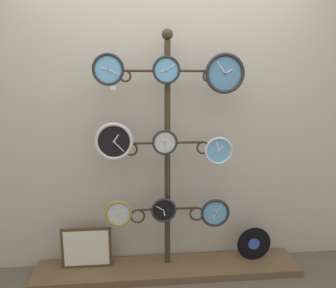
{
  "coord_description": "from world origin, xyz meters",
  "views": [
    {
      "loc": [
        -0.24,
        -2.13,
        1.6
      ],
      "look_at": [
        0.0,
        0.36,
        1.1
      ],
      "focal_mm": 35.0,
      "sensor_mm": 36.0,
      "label": 1
    }
  ],
  "objects_px": {
    "clock_middle_right": "(219,151)",
    "clock_bottom_right": "(215,213)",
    "clock_middle_left": "(114,141)",
    "display_stand": "(167,191)",
    "clock_bottom_left": "(119,213)",
    "clock_bottom_center": "(164,210)",
    "clock_middle_center": "(165,142)",
    "picture_frame": "(87,248)",
    "clock_top_center": "(166,70)",
    "clock_top_right": "(225,73)",
    "vinyl_record": "(254,244)",
    "clock_top_left": "(108,69)"
  },
  "relations": [
    {
      "from": "clock_top_center",
      "to": "picture_frame",
      "type": "height_order",
      "value": "clock_top_center"
    },
    {
      "from": "display_stand",
      "to": "clock_bottom_center",
      "type": "relative_size",
      "value": 9.65
    },
    {
      "from": "clock_middle_right",
      "to": "display_stand",
      "type": "bearing_deg",
      "value": 164.87
    },
    {
      "from": "clock_top_right",
      "to": "clock_bottom_right",
      "type": "relative_size",
      "value": 1.26
    },
    {
      "from": "clock_bottom_left",
      "to": "clock_middle_left",
      "type": "bearing_deg",
      "value": 174.59
    },
    {
      "from": "clock_top_right",
      "to": "clock_middle_right",
      "type": "distance_m",
      "value": 0.59
    },
    {
      "from": "display_stand",
      "to": "clock_middle_right",
      "type": "bearing_deg",
      "value": -15.13
    },
    {
      "from": "clock_top_center",
      "to": "clock_middle_left",
      "type": "height_order",
      "value": "clock_top_center"
    },
    {
      "from": "vinyl_record",
      "to": "clock_middle_right",
      "type": "bearing_deg",
      "value": -168.88
    },
    {
      "from": "picture_frame",
      "to": "clock_middle_center",
      "type": "bearing_deg",
      "value": -8.32
    },
    {
      "from": "display_stand",
      "to": "clock_top_right",
      "type": "distance_m",
      "value": 1.03
    },
    {
      "from": "clock_top_center",
      "to": "clock_bottom_right",
      "type": "xyz_separation_m",
      "value": [
        0.4,
        -0.0,
        -1.13
      ]
    },
    {
      "from": "clock_middle_left",
      "to": "clock_bottom_left",
      "type": "bearing_deg",
      "value": -5.41
    },
    {
      "from": "clock_middle_right",
      "to": "clock_bottom_right",
      "type": "xyz_separation_m",
      "value": [
        -0.01,
        0.02,
        -0.52
      ]
    },
    {
      "from": "clock_top_center",
      "to": "picture_frame",
      "type": "distance_m",
      "value": 1.57
    },
    {
      "from": "clock_bottom_left",
      "to": "clock_bottom_center",
      "type": "relative_size",
      "value": 1.05
    },
    {
      "from": "clock_middle_left",
      "to": "vinyl_record",
      "type": "relative_size",
      "value": 0.99
    },
    {
      "from": "clock_top_center",
      "to": "clock_bottom_center",
      "type": "distance_m",
      "value": 1.09
    },
    {
      "from": "clock_middle_left",
      "to": "display_stand",
      "type": "bearing_deg",
      "value": 10.91
    },
    {
      "from": "clock_middle_center",
      "to": "clock_bottom_right",
      "type": "bearing_deg",
      "value": 2.8
    },
    {
      "from": "clock_bottom_left",
      "to": "clock_bottom_right",
      "type": "xyz_separation_m",
      "value": [
        0.78,
        -0.01,
        -0.02
      ]
    },
    {
      "from": "clock_bottom_right",
      "to": "clock_bottom_left",
      "type": "bearing_deg",
      "value": 179.45
    },
    {
      "from": "clock_middle_center",
      "to": "picture_frame",
      "type": "height_order",
      "value": "clock_middle_center"
    },
    {
      "from": "clock_top_right",
      "to": "clock_bottom_center",
      "type": "bearing_deg",
      "value": 179.02
    },
    {
      "from": "clock_top_left",
      "to": "clock_bottom_center",
      "type": "height_order",
      "value": "clock_top_left"
    },
    {
      "from": "display_stand",
      "to": "vinyl_record",
      "type": "xyz_separation_m",
      "value": [
        0.74,
        -0.04,
        -0.49
      ]
    },
    {
      "from": "clock_middle_right",
      "to": "vinyl_record",
      "type": "relative_size",
      "value": 0.75
    },
    {
      "from": "clock_bottom_center",
      "to": "clock_bottom_right",
      "type": "relative_size",
      "value": 0.85
    },
    {
      "from": "clock_middle_right",
      "to": "clock_bottom_left",
      "type": "relative_size",
      "value": 1.03
    },
    {
      "from": "clock_top_center",
      "to": "clock_top_right",
      "type": "xyz_separation_m",
      "value": [
        0.44,
        -0.02,
        -0.02
      ]
    },
    {
      "from": "clock_top_left",
      "to": "clock_middle_left",
      "type": "bearing_deg",
      "value": -3.53
    },
    {
      "from": "clock_bottom_center",
      "to": "clock_bottom_left",
      "type": "bearing_deg",
      "value": 178.15
    },
    {
      "from": "clock_bottom_left",
      "to": "picture_frame",
      "type": "distance_m",
      "value": 0.43
    },
    {
      "from": "clock_middle_right",
      "to": "picture_frame",
      "type": "xyz_separation_m",
      "value": [
        -1.06,
        0.09,
        -0.82
      ]
    },
    {
      "from": "clock_bottom_center",
      "to": "clock_top_right",
      "type": "bearing_deg",
      "value": -0.98
    },
    {
      "from": "picture_frame",
      "to": "clock_middle_left",
      "type": "bearing_deg",
      "value": -14.13
    },
    {
      "from": "clock_bottom_right",
      "to": "vinyl_record",
      "type": "bearing_deg",
      "value": 8.3
    },
    {
      "from": "clock_middle_left",
      "to": "clock_middle_center",
      "type": "distance_m",
      "value": 0.39
    },
    {
      "from": "display_stand",
      "to": "clock_top_right",
      "type": "xyz_separation_m",
      "value": [
        0.42,
        -0.1,
        0.94
      ]
    },
    {
      "from": "clock_top_center",
      "to": "clock_middle_center",
      "type": "distance_m",
      "value": 0.54
    },
    {
      "from": "clock_middle_right",
      "to": "picture_frame",
      "type": "height_order",
      "value": "clock_middle_right"
    },
    {
      "from": "clock_bottom_left",
      "to": "vinyl_record",
      "type": "bearing_deg",
      "value": 2.28
    },
    {
      "from": "vinyl_record",
      "to": "clock_bottom_right",
      "type": "bearing_deg",
      "value": -171.7
    },
    {
      "from": "clock_middle_left",
      "to": "clock_bottom_center",
      "type": "distance_m",
      "value": 0.68
    },
    {
      "from": "clock_top_right",
      "to": "clock_middle_right",
      "type": "height_order",
      "value": "clock_top_right"
    },
    {
      "from": "display_stand",
      "to": "clock_top_right",
      "type": "relative_size",
      "value": 6.51
    },
    {
      "from": "clock_top_left",
      "to": "clock_top_center",
      "type": "bearing_deg",
      "value": -0.92
    },
    {
      "from": "display_stand",
      "to": "clock_middle_center",
      "type": "bearing_deg",
      "value": -105.25
    },
    {
      "from": "clock_bottom_left",
      "to": "clock_top_left",
      "type": "bearing_deg",
      "value": 175.69
    },
    {
      "from": "vinyl_record",
      "to": "picture_frame",
      "type": "distance_m",
      "value": 1.42
    }
  ]
}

